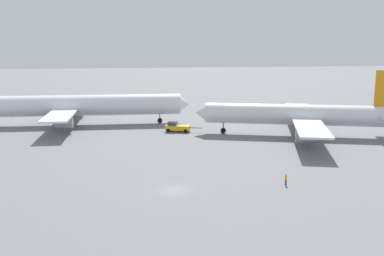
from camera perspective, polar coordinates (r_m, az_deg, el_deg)
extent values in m
plane|color=slate|center=(68.36, -2.27, -7.95)|extent=(600.00, 600.00, 0.00)
cylinder|color=white|center=(123.14, -14.46, 2.82)|extent=(55.12, 6.71, 5.54)
cone|color=white|center=(122.46, -1.02, 3.13)|extent=(2.91, 5.15, 5.09)
cube|color=white|center=(123.68, -15.70, 2.40)|extent=(7.28, 41.21, 0.44)
cylinder|color=#999EA3|center=(112.61, -16.07, 0.61)|extent=(4.25, 2.69, 2.60)
cylinder|color=#999EA3|center=(135.04, -14.48, 2.40)|extent=(4.25, 2.69, 2.60)
cylinder|color=slate|center=(127.57, -15.85, 1.43)|extent=(0.28, 0.28, 2.03)
cylinder|color=black|center=(127.74, -15.82, 0.99)|extent=(1.31, 0.58, 1.30)
cylinder|color=slate|center=(120.96, -16.35, 0.89)|extent=(0.28, 0.28, 2.03)
cylinder|color=black|center=(121.14, -16.33, 0.42)|extent=(1.31, 0.58, 1.30)
cylinder|color=slate|center=(122.56, -4.14, 1.45)|extent=(0.28, 0.28, 2.03)
cylinder|color=black|center=(122.74, -4.13, 0.98)|extent=(1.31, 0.58, 1.30)
cylinder|color=silver|center=(108.45, 13.13, 1.67)|extent=(42.60, 16.42, 4.88)
cone|color=silver|center=(108.83, 1.16, 2.00)|extent=(3.92, 5.08, 4.49)
cube|color=silver|center=(108.78, 14.24, 1.26)|extent=(18.61, 45.57, 0.44)
cube|color=silver|center=(111.90, 23.37, 1.58)|extent=(6.63, 13.38, 0.28)
cylinder|color=#999EA3|center=(121.50, 13.12, 1.47)|extent=(4.75, 3.65, 2.60)
cylinder|color=#999EA3|center=(96.56, 14.36, -1.08)|extent=(4.75, 3.65, 2.60)
cylinder|color=slate|center=(106.03, 14.89, -0.42)|extent=(0.28, 0.28, 2.13)
cylinder|color=black|center=(106.24, 14.86, -0.98)|extent=(1.40, 0.88, 1.30)
cylinder|color=slate|center=(112.66, 14.51, 0.27)|extent=(0.28, 0.28, 2.13)
cylinder|color=black|center=(112.86, 14.48, -0.26)|extent=(1.40, 0.88, 1.30)
cylinder|color=slate|center=(108.88, 4.02, 0.23)|extent=(0.28, 0.28, 2.13)
cylinder|color=black|center=(109.09, 4.02, -0.31)|extent=(1.40, 0.88, 1.30)
cube|color=gold|center=(110.53, -1.82, 0.05)|extent=(6.50, 4.23, 1.11)
cube|color=#333D47|center=(110.62, -2.50, 0.58)|extent=(2.68, 2.57, 0.90)
cylinder|color=#4C4C51|center=(109.66, 0.54, 0.02)|extent=(3.11, 1.17, 0.20)
sphere|color=orange|center=(110.50, -2.50, 0.90)|extent=(0.24, 0.24, 0.24)
cylinder|color=black|center=(109.90, -3.06, -0.32)|extent=(0.95, 0.56, 0.90)
cylinder|color=black|center=(112.30, -2.77, -0.07)|extent=(0.95, 0.56, 0.90)
cylinder|color=black|center=(109.01, -0.84, -0.40)|extent=(0.95, 0.56, 0.90)
cylinder|color=black|center=(111.43, -0.60, -0.15)|extent=(0.95, 0.56, 0.90)
cylinder|color=#2D3351|center=(72.06, 11.91, -6.80)|extent=(0.28, 0.28, 0.87)
cylinder|color=orange|center=(71.84, 11.93, -6.24)|extent=(0.36, 0.36, 0.61)
sphere|color=brown|center=(71.72, 11.95, -5.92)|extent=(0.23, 0.23, 0.23)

